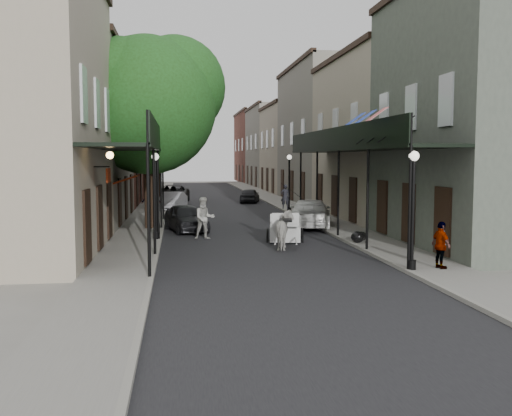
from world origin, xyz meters
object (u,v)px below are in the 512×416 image
object	(u,v)px
tree_far	(163,128)
car_right_far	(250,195)
lamppost_right_far	(289,182)
car_right_near	(310,214)
tree_near	(156,100)
car_left_near	(186,218)
lamppost_left	(156,194)
pedestrian_sidewalk_right	(441,245)
lamppost_right_near	(413,208)
car_left_far	(173,194)
carriage	(285,218)
car_left_mid	(172,202)
horse	(286,230)
pedestrian_sidewalk_left	(151,198)
pedestrian_walking	(204,218)

from	to	relation	value
tree_far	car_right_far	xyz separation A→B (m)	(6.85, 2.83, -5.25)
lamppost_right_far	car_right_near	world-z (taller)	lamppost_right_far
tree_near	car_left_near	size ratio (longest dim) A/B	2.44
lamppost_left	pedestrian_sidewalk_right	distance (m)	12.22
lamppost_right_near	car_left_far	size ratio (longest dim) A/B	0.70
lamppost_right_near	carriage	distance (m)	8.07
car_left_mid	car_right_near	world-z (taller)	car_right_near
lamppost_left	carriage	distance (m)	5.69
carriage	car_left_far	xyz separation A→B (m)	(-5.07, 21.78, -0.25)
horse	pedestrian_sidewalk_right	size ratio (longest dim) A/B	1.20
tree_near	carriage	xyz separation A→B (m)	(5.67, -4.62, -5.50)
tree_near	car_right_far	bearing A→B (deg)	68.01
pedestrian_sidewalk_left	pedestrian_sidewalk_right	distance (m)	22.21
pedestrian_sidewalk_left	car_right_far	xyz separation A→B (m)	(7.47, 9.14, -0.46)
lamppost_right_near	lamppost_right_far	size ratio (longest dim) A/B	1.00
tree_far	car_right_near	size ratio (longest dim) A/B	1.68
car_left_far	car_right_far	distance (m)	6.21
lamppost_right_far	horse	world-z (taller)	lamppost_right_far
pedestrian_walking	car_right_near	xyz separation A→B (m)	(5.60, 3.37, -0.20)
lamppost_right_far	car_right_far	size ratio (longest dim) A/B	1.07
lamppost_left	car_right_near	xyz separation A→B (m)	(7.70, 3.83, -1.30)
lamppost_right_near	lamppost_left	xyz separation A→B (m)	(-8.20, 8.00, 0.00)
car_left_mid	car_left_far	world-z (taller)	car_left_far
horse	car_left_far	distance (m)	24.55
lamppost_left	horse	xyz separation A→B (m)	(5.17, -2.77, -1.29)
horse	pedestrian_sidewalk_right	distance (m)	6.59
lamppost_right_far	pedestrian_sidewalk_left	size ratio (longest dim) A/B	2.00
lamppost_left	car_left_far	xyz separation A→B (m)	(0.50, 21.34, -1.32)
lamppost_left	pedestrian_sidewalk_left	world-z (taller)	lamppost_left
horse	car_left_mid	xyz separation A→B (m)	(-4.67, 17.39, -0.12)
car_left_near	car_left_mid	world-z (taller)	car_left_near
car_left_far	pedestrian_sidewalk_left	bearing A→B (deg)	-92.75
tree_far	pedestrian_walking	size ratio (longest dim) A/B	4.57
tree_near	horse	size ratio (longest dim) A/B	5.37
car_left_far	car_right_far	world-z (taller)	car_left_far
car_left_near	car_right_far	bearing A→B (deg)	59.57
car_right_far	horse	bearing A→B (deg)	99.63
car_left_near	car_right_near	bearing A→B (deg)	-9.08
car_left_far	car_right_near	xyz separation A→B (m)	(7.20, -17.51, 0.01)
lamppost_left	car_left_mid	bearing A→B (deg)	88.04
tree_near	carriage	bearing A→B (deg)	-39.17
pedestrian_sidewalk_left	tree_far	bearing A→B (deg)	-98.53
lamppost_right_near	car_right_far	xyz separation A→B (m)	(-1.50, 29.01, -1.46)
tree_near	horse	world-z (taller)	tree_near
lamppost_right_near	horse	size ratio (longest dim) A/B	2.07
tree_near	car_left_mid	xyz separation A→B (m)	(0.60, 10.45, -5.85)
lamppost_right_far	pedestrian_walking	world-z (taller)	lamppost_right_far
pedestrian_sidewalk_left	car_right_far	distance (m)	11.81
carriage	pedestrian_sidewalk_left	distance (m)	13.84
pedestrian_sidewalk_left	horse	bearing A→B (deg)	109.17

